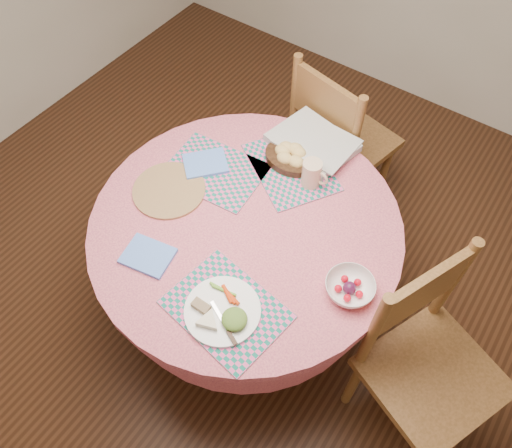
# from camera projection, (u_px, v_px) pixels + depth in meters

# --- Properties ---
(ground) EXTENTS (4.00, 4.00, 0.00)m
(ground) POSITION_uv_depth(u_px,v_px,m) (248.00, 306.00, 2.57)
(ground) COLOR #331C0F
(ground) RESTS_ON ground
(dining_table) EXTENTS (1.24, 1.24, 0.75)m
(dining_table) POSITION_uv_depth(u_px,v_px,m) (246.00, 249.00, 2.12)
(dining_table) COLOR #E16974
(dining_table) RESTS_ON ground
(chair_right) EXTENTS (0.58, 0.60, 1.00)m
(chair_right) POSITION_uv_depth(u_px,v_px,m) (425.00, 360.00, 1.88)
(chair_right) COLOR brown
(chair_right) RESTS_ON ground
(chair_back) EXTENTS (0.54, 0.52, 0.99)m
(chair_back) POSITION_uv_depth(u_px,v_px,m) (337.00, 139.00, 2.55)
(chair_back) COLOR brown
(chair_back) RESTS_ON ground
(placemat_front) EXTENTS (0.44, 0.35, 0.01)m
(placemat_front) POSITION_uv_depth(u_px,v_px,m) (226.00, 309.00, 1.74)
(placemat_front) COLOR #147260
(placemat_front) RESTS_ON dining_table
(placemat_left) EXTENTS (0.43, 0.34, 0.01)m
(placemat_left) POSITION_uv_depth(u_px,v_px,m) (215.00, 171.00, 2.11)
(placemat_left) COLOR #147260
(placemat_left) RESTS_ON dining_table
(placemat_back) EXTENTS (0.50, 0.47, 0.01)m
(placemat_back) POSITION_uv_depth(u_px,v_px,m) (291.00, 167.00, 2.12)
(placemat_back) COLOR #147260
(placemat_back) RESTS_ON dining_table
(wicker_trivet) EXTENTS (0.30, 0.30, 0.01)m
(wicker_trivet) POSITION_uv_depth(u_px,v_px,m) (169.00, 190.00, 2.05)
(wicker_trivet) COLOR brown
(wicker_trivet) RESTS_ON dining_table
(napkin_near) EXTENTS (0.20, 0.17, 0.01)m
(napkin_near) POSITION_uv_depth(u_px,v_px,m) (148.00, 256.00, 1.86)
(napkin_near) COLOR #5B8BEC
(napkin_near) RESTS_ON dining_table
(napkin_far) EXTENTS (0.22, 0.23, 0.01)m
(napkin_far) POSITION_uv_depth(u_px,v_px,m) (205.00, 163.00, 2.12)
(napkin_far) COLOR #5B8BEC
(napkin_far) RESTS_ON placemat_left
(dinner_plate) EXTENTS (0.27, 0.27, 0.05)m
(dinner_plate) POSITION_uv_depth(u_px,v_px,m) (223.00, 312.00, 1.72)
(dinner_plate) COLOR white
(dinner_plate) RESTS_ON placemat_front
(bread_bowl) EXTENTS (0.23, 0.23, 0.08)m
(bread_bowl) POSITION_uv_depth(u_px,v_px,m) (290.00, 156.00, 2.11)
(bread_bowl) COLOR black
(bread_bowl) RESTS_ON placemat_back
(latte_mug) EXTENTS (0.12, 0.08, 0.12)m
(latte_mug) POSITION_uv_depth(u_px,v_px,m) (312.00, 174.00, 2.02)
(latte_mug) COLOR beige
(latte_mug) RESTS_ON placemat_back
(fruit_bowl) EXTENTS (0.21, 0.21, 0.06)m
(fruit_bowl) POSITION_uv_depth(u_px,v_px,m) (350.00, 288.00, 1.76)
(fruit_bowl) COLOR white
(fruit_bowl) RESTS_ON dining_table
(newspaper_stack) EXTENTS (0.39, 0.33, 0.04)m
(newspaper_stack) POSITION_uv_depth(u_px,v_px,m) (313.00, 142.00, 2.17)
(newspaper_stack) COLOR silver
(newspaper_stack) RESTS_ON dining_table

